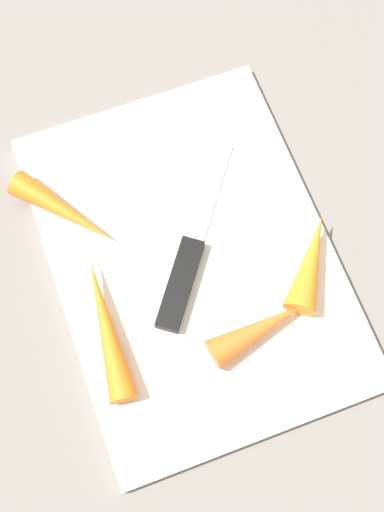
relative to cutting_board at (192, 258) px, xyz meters
The scene contains 7 objects.
ground_plane 0.01m from the cutting_board, ahead, with size 1.40×1.40×0.00m, color slate.
cutting_board is the anchor object (origin of this frame).
knife 0.02m from the cutting_board, 43.20° to the right, with size 0.17×0.14×0.01m.
carrot_longest 0.11m from the cutting_board, 67.01° to the right, with size 0.03×0.03×0.13m, color orange.
carrot_shortest 0.11m from the cutting_board, 63.93° to the left, with size 0.03×0.03×0.10m, color orange.
carrot_long 0.13m from the cutting_board, 128.84° to the right, with size 0.03×0.03×0.11m, color orange.
carrot_short 0.10m from the cutting_board, 18.80° to the left, with size 0.03×0.03×0.10m, color orange.
Camera 1 is at (0.20, -0.07, 0.61)m, focal length 46.79 mm.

